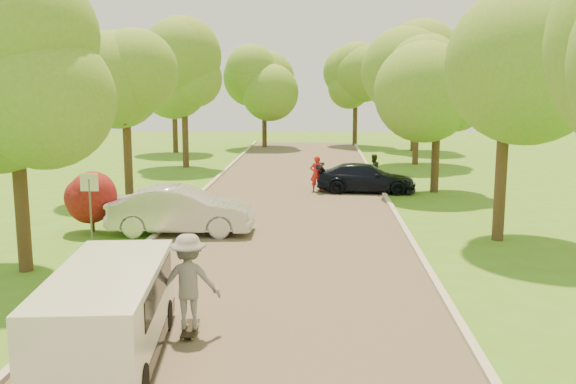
% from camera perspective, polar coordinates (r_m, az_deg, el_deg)
% --- Properties ---
extents(ground, '(100.00, 100.00, 0.00)m').
position_cam_1_polar(ground, '(15.73, -1.63, -8.38)').
color(ground, '#4B731B').
rests_on(ground, ground).
extents(road, '(8.00, 60.00, 0.01)m').
position_cam_1_polar(road, '(23.45, -0.14, -2.31)').
color(road, '#4C4438').
rests_on(road, ground).
extents(curb_left, '(0.18, 60.00, 0.12)m').
position_cam_1_polar(curb_left, '(23.99, -9.86, -2.05)').
color(curb_left, '#B2AD9E').
rests_on(curb_left, ground).
extents(curb_right, '(0.18, 60.00, 0.12)m').
position_cam_1_polar(curb_right, '(23.59, 9.74, -2.25)').
color(curb_right, '#B2AD9E').
rests_on(curb_right, ground).
extents(street_sign, '(0.55, 0.06, 2.17)m').
position_cam_1_polar(street_sign, '(20.42, -17.21, -0.09)').
color(street_sign, '#59595E').
rests_on(street_sign, ground).
extents(red_shrub, '(1.70, 1.70, 1.95)m').
position_cam_1_polar(red_shrub, '(22.06, -17.06, -0.61)').
color(red_shrub, '#382619').
rests_on(red_shrub, ground).
extents(tree_l_mida, '(4.71, 4.60, 7.39)m').
position_cam_1_polar(tree_l_mida, '(17.58, -22.71, 9.91)').
color(tree_l_mida, '#382619').
rests_on(tree_l_mida, ground).
extents(tree_l_midb, '(4.30, 4.20, 6.62)m').
position_cam_1_polar(tree_l_midb, '(28.07, -13.91, 8.80)').
color(tree_l_midb, '#382619').
rests_on(tree_l_midb, ground).
extents(tree_l_far, '(4.92, 4.80, 7.79)m').
position_cam_1_polar(tree_l_far, '(37.68, -8.94, 10.46)').
color(tree_l_far, '#382619').
rests_on(tree_l_far, ground).
extents(tree_r_mida, '(5.13, 5.00, 7.95)m').
position_cam_1_polar(tree_r_mida, '(20.77, 19.52, 10.96)').
color(tree_r_mida, '#382619').
rests_on(tree_r_mida, ground).
extents(tree_r_midb, '(4.51, 4.40, 7.01)m').
position_cam_1_polar(tree_r_midb, '(29.42, 13.59, 9.42)').
color(tree_r_midb, '#382619').
rests_on(tree_r_midb, ground).
extents(tree_r_far, '(5.33, 5.20, 8.34)m').
position_cam_1_polar(tree_r_far, '(39.39, 11.84, 10.86)').
color(tree_r_far, '#382619').
rests_on(tree_r_far, ground).
extents(tree_bg_a, '(5.12, 5.00, 7.72)m').
position_cam_1_polar(tree_bg_a, '(46.00, -9.87, 10.08)').
color(tree_bg_a, '#382619').
rests_on(tree_bg_a, ground).
extents(tree_bg_b, '(5.12, 5.00, 7.95)m').
position_cam_1_polar(tree_bg_b, '(47.44, 11.51, 10.28)').
color(tree_bg_b, '#382619').
rests_on(tree_bg_b, ground).
extents(tree_bg_c, '(4.92, 4.80, 7.33)m').
position_cam_1_polar(tree_bg_c, '(49.07, -1.88, 9.83)').
color(tree_bg_c, '#382619').
rests_on(tree_bg_c, ground).
extents(tree_bg_d, '(5.12, 5.00, 7.72)m').
position_cam_1_polar(tree_bg_d, '(51.01, 6.30, 10.11)').
color(tree_bg_d, '#382619').
rests_on(tree_bg_d, ground).
extents(minivan, '(2.20, 4.64, 1.67)m').
position_cam_1_polar(minivan, '(11.86, -15.69, -10.36)').
color(minivan, white).
rests_on(minivan, ground).
extents(silver_sedan, '(4.71, 1.72, 1.54)m').
position_cam_1_polar(silver_sedan, '(21.19, -9.46, -1.63)').
color(silver_sedan, silver).
rests_on(silver_sedan, ground).
extents(dark_sedan, '(4.56, 2.11, 1.29)m').
position_cam_1_polar(dark_sedan, '(29.11, 6.94, 1.25)').
color(dark_sedan, black).
rests_on(dark_sedan, ground).
extents(longboard, '(0.33, 0.98, 0.11)m').
position_cam_1_polar(longboard, '(13.03, -8.70, -11.90)').
color(longboard, black).
rests_on(longboard, ground).
extents(skateboarder, '(1.26, 0.78, 1.89)m').
position_cam_1_polar(skateboarder, '(12.71, -8.81, -7.86)').
color(skateboarder, gray).
rests_on(skateboarder, longboard).
extents(person_striped, '(0.64, 0.47, 1.64)m').
position_cam_1_polar(person_striped, '(29.01, 2.55, 1.63)').
color(person_striped, red).
rests_on(person_striped, ground).
extents(person_olive, '(0.92, 0.87, 1.50)m').
position_cam_1_polar(person_olive, '(31.17, 7.60, 1.98)').
color(person_olive, '#28301C').
rests_on(person_olive, ground).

